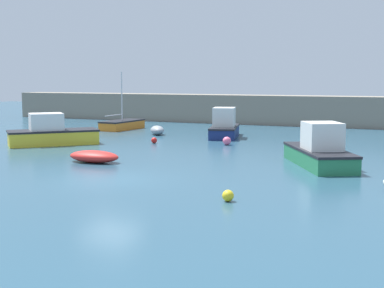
{
  "coord_description": "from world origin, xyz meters",
  "views": [
    {
      "loc": [
        12.1,
        -19.03,
        4.25
      ],
      "look_at": [
        0.99,
        6.34,
        0.85
      ],
      "focal_mm": 50.0,
      "sensor_mm": 36.0,
      "label": 1
    }
  ],
  "objects_px": {
    "dinghy_near_pier": "(157,130)",
    "sailboat_twin_hulled": "(122,125)",
    "motorboat_with_cabin": "(51,133)",
    "mooring_buoy_red": "(154,140)",
    "motorboat_grey_hull": "(224,126)",
    "mooring_buoy_pink": "(227,141)",
    "open_tender_yellow": "(94,156)",
    "mooring_buoy_white": "(305,138)",
    "cabin_cruiser_white": "(320,151)",
    "mooring_buoy_yellow": "(228,196)"
  },
  "relations": [
    {
      "from": "dinghy_near_pier",
      "to": "sailboat_twin_hulled",
      "type": "xyz_separation_m",
      "value": [
        -4.68,
        2.65,
        0.06
      ]
    },
    {
      "from": "motorboat_with_cabin",
      "to": "dinghy_near_pier",
      "type": "distance_m",
      "value": 8.93
    },
    {
      "from": "motorboat_with_cabin",
      "to": "mooring_buoy_red",
      "type": "relative_size",
      "value": 14.21
    },
    {
      "from": "motorboat_grey_hull",
      "to": "mooring_buoy_pink",
      "type": "height_order",
      "value": "motorboat_grey_hull"
    },
    {
      "from": "open_tender_yellow",
      "to": "sailboat_twin_hulled",
      "type": "height_order",
      "value": "sailboat_twin_hulled"
    },
    {
      "from": "mooring_buoy_white",
      "to": "cabin_cruiser_white",
      "type": "bearing_deg",
      "value": -74.42
    },
    {
      "from": "mooring_buoy_red",
      "to": "mooring_buoy_white",
      "type": "bearing_deg",
      "value": 29.83
    },
    {
      "from": "motorboat_grey_hull",
      "to": "mooring_buoy_red",
      "type": "bearing_deg",
      "value": 135.47
    },
    {
      "from": "mooring_buoy_white",
      "to": "dinghy_near_pier",
      "type": "bearing_deg",
      "value": -179.03
    },
    {
      "from": "motorboat_grey_hull",
      "to": "mooring_buoy_white",
      "type": "distance_m",
      "value": 5.93
    },
    {
      "from": "motorboat_with_cabin",
      "to": "open_tender_yellow",
      "type": "relative_size",
      "value": 1.99
    },
    {
      "from": "open_tender_yellow",
      "to": "mooring_buoy_red",
      "type": "height_order",
      "value": "open_tender_yellow"
    },
    {
      "from": "sailboat_twin_hulled",
      "to": "open_tender_yellow",
      "type": "bearing_deg",
      "value": -150.24
    },
    {
      "from": "dinghy_near_pier",
      "to": "mooring_buoy_pink",
      "type": "distance_m",
      "value": 8.05
    },
    {
      "from": "motorboat_with_cabin",
      "to": "cabin_cruiser_white",
      "type": "height_order",
      "value": "cabin_cruiser_white"
    },
    {
      "from": "motorboat_grey_hull",
      "to": "sailboat_twin_hulled",
      "type": "height_order",
      "value": "sailboat_twin_hulled"
    },
    {
      "from": "cabin_cruiser_white",
      "to": "motorboat_grey_hull",
      "type": "height_order",
      "value": "motorboat_grey_hull"
    },
    {
      "from": "dinghy_near_pier",
      "to": "cabin_cruiser_white",
      "type": "distance_m",
      "value": 17.22
    },
    {
      "from": "mooring_buoy_pink",
      "to": "mooring_buoy_yellow",
      "type": "distance_m",
      "value": 15.94
    },
    {
      "from": "motorboat_grey_hull",
      "to": "mooring_buoy_pink",
      "type": "relative_size",
      "value": 9.78
    },
    {
      "from": "cabin_cruiser_white",
      "to": "mooring_buoy_white",
      "type": "distance_m",
      "value": 10.54
    },
    {
      "from": "motorboat_grey_hull",
      "to": "mooring_buoy_yellow",
      "type": "distance_m",
      "value": 20.52
    },
    {
      "from": "open_tender_yellow",
      "to": "motorboat_grey_hull",
      "type": "distance_m",
      "value": 13.85
    },
    {
      "from": "sailboat_twin_hulled",
      "to": "dinghy_near_pier",
      "type": "bearing_deg",
      "value": -116.18
    },
    {
      "from": "dinghy_near_pier",
      "to": "mooring_buoy_white",
      "type": "relative_size",
      "value": 4.8
    },
    {
      "from": "motorboat_with_cabin",
      "to": "mooring_buoy_red",
      "type": "distance_m",
      "value": 6.65
    },
    {
      "from": "sailboat_twin_hulled",
      "to": "mooring_buoy_yellow",
      "type": "height_order",
      "value": "sailboat_twin_hulled"
    },
    {
      "from": "mooring_buoy_yellow",
      "to": "open_tender_yellow",
      "type": "bearing_deg",
      "value": 149.18
    },
    {
      "from": "cabin_cruiser_white",
      "to": "mooring_buoy_pink",
      "type": "height_order",
      "value": "cabin_cruiser_white"
    },
    {
      "from": "mooring_buoy_pink",
      "to": "motorboat_with_cabin",
      "type": "bearing_deg",
      "value": -157.49
    },
    {
      "from": "cabin_cruiser_white",
      "to": "mooring_buoy_yellow",
      "type": "bearing_deg",
      "value": 141.68
    },
    {
      "from": "dinghy_near_pier",
      "to": "cabin_cruiser_white",
      "type": "height_order",
      "value": "cabin_cruiser_white"
    },
    {
      "from": "open_tender_yellow",
      "to": "mooring_buoy_red",
      "type": "relative_size",
      "value": 7.13
    },
    {
      "from": "dinghy_near_pier",
      "to": "open_tender_yellow",
      "type": "xyz_separation_m",
      "value": [
        3.28,
        -13.34,
        -0.04
      ]
    },
    {
      "from": "open_tender_yellow",
      "to": "cabin_cruiser_white",
      "type": "xyz_separation_m",
      "value": [
        10.77,
        3.39,
        0.44
      ]
    },
    {
      "from": "sailboat_twin_hulled",
      "to": "mooring_buoy_pink",
      "type": "bearing_deg",
      "value": -115.83
    },
    {
      "from": "sailboat_twin_hulled",
      "to": "mooring_buoy_yellow",
      "type": "relative_size",
      "value": 11.72
    },
    {
      "from": "mooring_buoy_red",
      "to": "mooring_buoy_yellow",
      "type": "relative_size",
      "value": 0.95
    },
    {
      "from": "mooring_buoy_yellow",
      "to": "sailboat_twin_hulled",
      "type": "bearing_deg",
      "value": 128.66
    },
    {
      "from": "cabin_cruiser_white",
      "to": "mooring_buoy_white",
      "type": "xyz_separation_m",
      "value": [
        -2.83,
        10.14,
        -0.53
      ]
    },
    {
      "from": "motorboat_with_cabin",
      "to": "dinghy_near_pier",
      "type": "bearing_deg",
      "value": 21.58
    },
    {
      "from": "motorboat_grey_hull",
      "to": "mooring_buoy_red",
      "type": "xyz_separation_m",
      "value": [
        -3.01,
        -5.26,
        -0.6
      ]
    },
    {
      "from": "mooring_buoy_yellow",
      "to": "cabin_cruiser_white",
      "type": "bearing_deg",
      "value": 80.3
    },
    {
      "from": "motorboat_with_cabin",
      "to": "mooring_buoy_white",
      "type": "relative_size",
      "value": 12.98
    },
    {
      "from": "motorboat_with_cabin",
      "to": "cabin_cruiser_white",
      "type": "distance_m",
      "value": 17.55
    },
    {
      "from": "mooring_buoy_red",
      "to": "mooring_buoy_yellow",
      "type": "distance_m",
      "value": 17.28
    },
    {
      "from": "cabin_cruiser_white",
      "to": "mooring_buoy_red",
      "type": "bearing_deg",
      "value": 38.15
    },
    {
      "from": "cabin_cruiser_white",
      "to": "sailboat_twin_hulled",
      "type": "bearing_deg",
      "value": 27.45
    },
    {
      "from": "dinghy_near_pier",
      "to": "sailboat_twin_hulled",
      "type": "height_order",
      "value": "sailboat_twin_hulled"
    },
    {
      "from": "dinghy_near_pier",
      "to": "motorboat_grey_hull",
      "type": "relative_size",
      "value": 0.39
    }
  ]
}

